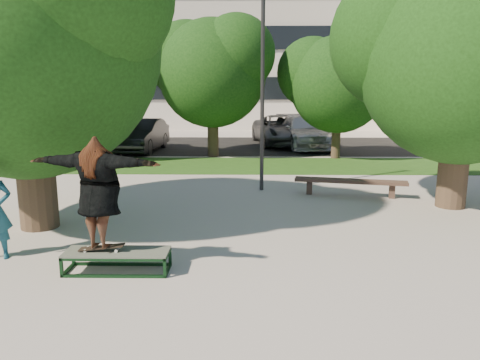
{
  "coord_description": "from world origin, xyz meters",
  "views": [
    {
      "loc": [
        0.53,
        -9.24,
        3.19
      ],
      "look_at": [
        0.39,
        0.6,
        1.2
      ],
      "focal_mm": 35.0,
      "sensor_mm": 36.0,
      "label": 1
    }
  ],
  "objects_px": {
    "grind_box": "(117,261)",
    "bench": "(350,182)",
    "car_dark": "(141,135)",
    "lamppost": "(262,87)",
    "car_grey": "(283,130)",
    "tree_right": "(459,49)",
    "car_silver_b": "(305,131)",
    "tree_left": "(21,27)",
    "car_silver_a": "(102,131)"
  },
  "relations": [
    {
      "from": "grind_box",
      "to": "bench",
      "type": "height_order",
      "value": "bench"
    },
    {
      "from": "grind_box",
      "to": "car_silver_b",
      "type": "height_order",
      "value": "car_silver_b"
    },
    {
      "from": "bench",
      "to": "car_dark",
      "type": "xyz_separation_m",
      "value": [
        -8.22,
        9.43,
        0.38
      ]
    },
    {
      "from": "tree_left",
      "to": "bench",
      "type": "relative_size",
      "value": 2.2
    },
    {
      "from": "grind_box",
      "to": "tree_right",
      "type": "bearing_deg",
      "value": 31.41
    },
    {
      "from": "car_grey",
      "to": "car_silver_b",
      "type": "distance_m",
      "value": 1.54
    },
    {
      "from": "car_silver_b",
      "to": "car_dark",
      "type": "bearing_deg",
      "value": -176.2
    },
    {
      "from": "grind_box",
      "to": "bench",
      "type": "distance_m",
      "value": 7.82
    },
    {
      "from": "lamppost",
      "to": "tree_left",
      "type": "bearing_deg",
      "value": -143.58
    },
    {
      "from": "tree_right",
      "to": "car_dark",
      "type": "distance_m",
      "value": 15.28
    },
    {
      "from": "car_silver_b",
      "to": "lamppost",
      "type": "bearing_deg",
      "value": -112.15
    },
    {
      "from": "tree_left",
      "to": "car_silver_a",
      "type": "height_order",
      "value": "tree_left"
    },
    {
      "from": "tree_left",
      "to": "car_grey",
      "type": "distance_m",
      "value": 17.18
    },
    {
      "from": "car_dark",
      "to": "car_grey",
      "type": "height_order",
      "value": "car_grey"
    },
    {
      "from": "lamppost",
      "to": "grind_box",
      "type": "xyz_separation_m",
      "value": [
        -2.72,
        -6.58,
        -2.96
      ]
    },
    {
      "from": "car_silver_b",
      "to": "car_grey",
      "type": "bearing_deg",
      "value": 126.89
    },
    {
      "from": "lamppost",
      "to": "bench",
      "type": "distance_m",
      "value": 3.84
    },
    {
      "from": "tree_left",
      "to": "tree_right",
      "type": "bearing_deg",
      "value": 11.03
    },
    {
      "from": "tree_left",
      "to": "bench",
      "type": "xyz_separation_m",
      "value": [
        7.86,
        3.09,
        -4.01
      ]
    },
    {
      "from": "car_grey",
      "to": "car_silver_b",
      "type": "height_order",
      "value": "car_silver_b"
    },
    {
      "from": "tree_left",
      "to": "lamppost",
      "type": "relative_size",
      "value": 1.16
    },
    {
      "from": "tree_right",
      "to": "bench",
      "type": "bearing_deg",
      "value": 154.88
    },
    {
      "from": "lamppost",
      "to": "car_grey",
      "type": "xyz_separation_m",
      "value": [
        1.5,
        11.45,
        -2.35
      ]
    },
    {
      "from": "car_silver_a",
      "to": "car_dark",
      "type": "bearing_deg",
      "value": -30.6
    },
    {
      "from": "car_silver_a",
      "to": "car_grey",
      "type": "xyz_separation_m",
      "value": [
        9.77,
        0.56,
        0.02
      ]
    },
    {
      "from": "grind_box",
      "to": "bench",
      "type": "relative_size",
      "value": 0.56
    },
    {
      "from": "tree_right",
      "to": "lamppost",
      "type": "distance_m",
      "value": 5.36
    },
    {
      "from": "tree_left",
      "to": "car_silver_a",
      "type": "relative_size",
      "value": 1.54
    },
    {
      "from": "lamppost",
      "to": "car_dark",
      "type": "relative_size",
      "value": 1.27
    },
    {
      "from": "tree_left",
      "to": "tree_right",
      "type": "height_order",
      "value": "tree_left"
    },
    {
      "from": "car_silver_b",
      "to": "tree_right",
      "type": "bearing_deg",
      "value": -87.38
    },
    {
      "from": "tree_right",
      "to": "grind_box",
      "type": "xyz_separation_m",
      "value": [
        -7.63,
        -4.66,
        -3.9
      ]
    },
    {
      "from": "bench",
      "to": "car_silver_b",
      "type": "relative_size",
      "value": 0.57
    },
    {
      "from": "car_dark",
      "to": "car_silver_a",
      "type": "bearing_deg",
      "value": 143.26
    },
    {
      "from": "lamppost",
      "to": "grind_box",
      "type": "distance_m",
      "value": 7.71
    },
    {
      "from": "tree_left",
      "to": "car_dark",
      "type": "distance_m",
      "value": 13.05
    },
    {
      "from": "bench",
      "to": "car_dark",
      "type": "bearing_deg",
      "value": 143.28
    },
    {
      "from": "lamppost",
      "to": "grind_box",
      "type": "relative_size",
      "value": 3.39
    },
    {
      "from": "tree_right",
      "to": "lamppost",
      "type": "xyz_separation_m",
      "value": [
        -4.92,
        1.92,
        -0.94
      ]
    },
    {
      "from": "tree_left",
      "to": "car_silver_a",
      "type": "xyz_separation_m",
      "value": [
        -2.98,
        14.79,
        -3.63
      ]
    },
    {
      "from": "tree_right",
      "to": "bench",
      "type": "relative_size",
      "value": 2.01
    },
    {
      "from": "lamppost",
      "to": "car_silver_b",
      "type": "distance_m",
      "value": 10.93
    },
    {
      "from": "car_silver_b",
      "to": "car_silver_a",
      "type": "bearing_deg",
      "value": 169.1
    },
    {
      "from": "bench",
      "to": "car_silver_b",
      "type": "xyz_separation_m",
      "value": [
        0.02,
        11.17,
        0.41
      ]
    },
    {
      "from": "tree_right",
      "to": "car_grey",
      "type": "xyz_separation_m",
      "value": [
        -3.42,
        13.36,
        -3.29
      ]
    },
    {
      "from": "car_silver_a",
      "to": "car_silver_b",
      "type": "height_order",
      "value": "car_silver_b"
    },
    {
      "from": "grind_box",
      "to": "lamppost",
      "type": "bearing_deg",
      "value": 67.56
    },
    {
      "from": "car_dark",
      "to": "lamppost",
      "type": "bearing_deg",
      "value": -52.62
    },
    {
      "from": "lamppost",
      "to": "car_dark",
      "type": "height_order",
      "value": "lamppost"
    },
    {
      "from": "tree_left",
      "to": "car_dark",
      "type": "relative_size",
      "value": 1.48
    }
  ]
}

